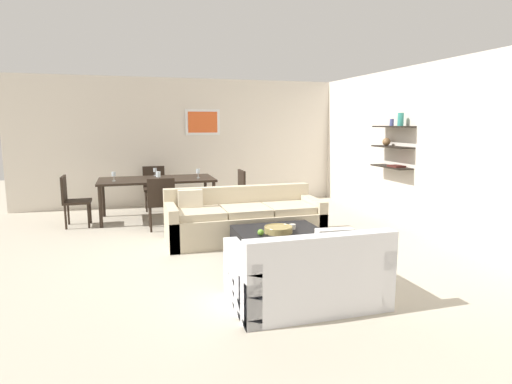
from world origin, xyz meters
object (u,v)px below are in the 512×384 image
loveseat_white (307,275)px  wine_glass_foot (158,175)px  candle_jar (292,227)px  dining_chair_foot (161,200)px  wine_glass_head (155,170)px  dining_table (157,182)px  wine_glass_right_near (198,171)px  dining_chair_left_near (72,198)px  decorative_bowl (278,229)px  wine_glass_left_near (114,174)px  dining_chair_right_near (236,190)px  dining_chair_head (154,185)px  coffee_table (282,246)px  sofa_beige (244,221)px  apple_on_coffee_table (261,232)px

loveseat_white → wine_glass_foot: 4.06m
candle_jar → dining_chair_foot: (-1.55, 1.95, 0.09)m
wine_glass_head → loveseat_white: bearing=-76.4°
dining_table → wine_glass_right_near: (0.75, -0.13, 0.18)m
dining_chair_foot → dining_chair_left_near: bearing=154.5°
decorative_bowl → dining_chair_foot: size_ratio=0.41×
decorative_bowl → wine_glass_left_near: wine_glass_left_near is taller
dining_table → dining_chair_right_near: size_ratio=2.35×
wine_glass_foot → dining_chair_head: bearing=90.0°
decorative_bowl → wine_glass_foot: 2.91m
wine_glass_left_near → wine_glass_foot: wine_glass_foot is taller
dining_chair_foot → dining_chair_head: same height
coffee_table → dining_chair_foot: bearing=123.7°
sofa_beige → coffee_table: 1.13m
dining_table → wine_glass_foot: size_ratio=11.50×
dining_table → loveseat_white: bearing=-75.1°
wine_glass_left_near → dining_chair_foot: bearing=-46.6°
wine_glass_foot → wine_glass_head: bearing=90.0°
dining_chair_head → sofa_beige: bearing=-67.4°
candle_jar → dining_table: size_ratio=0.04×
loveseat_white → wine_glass_foot: bearing=106.6°
decorative_bowl → wine_glass_right_near: bearing=101.1°
sofa_beige → dining_chair_left_near: dining_chair_left_near is taller
decorative_bowl → wine_glass_right_near: size_ratio=2.12×
wine_glass_right_near → wine_glass_head: size_ratio=1.16×
candle_jar → coffee_table: bearing=-152.5°
loveseat_white → wine_glass_foot: size_ratio=8.05×
dining_chair_right_near → dining_chair_head: 1.84m
dining_chair_head → wine_glass_left_near: wine_glass_left_near is taller
coffee_table → wine_glass_right_near: 2.99m
decorative_bowl → dining_table: 3.29m
dining_chair_foot → wine_glass_left_near: 1.15m
dining_chair_head → wine_glass_foot: size_ratio=4.88×
loveseat_white → dining_chair_right_near: dining_chair_right_near is taller
dining_chair_head → wine_glass_head: bearing=-90.0°
coffee_table → wine_glass_right_near: wine_glass_right_near is taller
loveseat_white → coffee_table: loveseat_white is taller
apple_on_coffee_table → wine_glass_foot: bearing=111.9°
dining_chair_head → apple_on_coffee_table: bearing=-75.2°
dining_chair_head → wine_glass_left_near: bearing=-125.6°
dining_chair_left_near → dining_chair_head: bearing=38.4°
dining_chair_head → dining_table: bearing=-90.0°
dining_table → dining_chair_right_near: bearing=-9.0°
candle_jar → dining_chair_left_near: 4.00m
candle_jar → wine_glass_foot: size_ratio=0.46×
coffee_table → sofa_beige: bearing=100.9°
apple_on_coffee_table → dining_chair_foot: bearing=116.1°
decorative_bowl → candle_jar: 0.28m
coffee_table → dining_table: (-1.37, 2.97, 0.50)m
coffee_table → dining_chair_left_near: (-2.81, 2.74, 0.31)m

